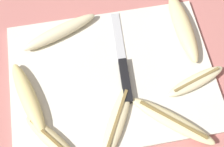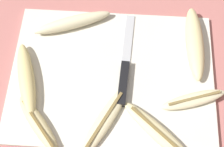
# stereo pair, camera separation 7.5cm
# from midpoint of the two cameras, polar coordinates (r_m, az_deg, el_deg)

# --- Properties ---
(ground_plane) EXTENTS (4.00, 4.00, 0.00)m
(ground_plane) POSITION_cam_midpoint_polar(r_m,az_deg,el_deg) (0.77, -2.77, -0.99)
(ground_plane) COLOR #B76B66
(cutting_board) EXTENTS (0.49, 0.37, 0.01)m
(cutting_board) POSITION_cam_midpoint_polar(r_m,az_deg,el_deg) (0.76, -2.79, -0.81)
(cutting_board) COLOR silver
(cutting_board) RESTS_ON ground_plane
(knife) EXTENTS (0.03, 0.26, 0.02)m
(knife) POSITION_cam_midpoint_polar(r_m,az_deg,el_deg) (0.75, -0.63, 0.03)
(knife) COLOR black
(knife) RESTS_ON cutting_board
(banana_soft_right) EXTENTS (0.18, 0.16, 0.02)m
(banana_soft_right) POSITION_cam_midpoint_polar(r_m,az_deg,el_deg) (0.71, 8.05, -8.91)
(banana_soft_right) COLOR beige
(banana_soft_right) RESTS_ON cutting_board
(banana_golden_short) EXTENTS (0.09, 0.20, 0.03)m
(banana_golden_short) POSITION_cam_midpoint_polar(r_m,az_deg,el_deg) (0.75, -17.83, -4.60)
(banana_golden_short) COLOR #EDD689
(banana_golden_short) RESTS_ON cutting_board
(banana_ripe_center) EXTENTS (0.05, 0.21, 0.04)m
(banana_ripe_center) POSITION_cam_midpoint_polar(r_m,az_deg,el_deg) (0.81, 10.29, 8.11)
(banana_ripe_center) COLOR beige
(banana_ripe_center) RESTS_ON cutting_board
(banana_bright_far) EXTENTS (0.20, 0.10, 0.03)m
(banana_bright_far) POSITION_cam_midpoint_polar(r_m,az_deg,el_deg) (0.81, -12.14, 7.19)
(banana_bright_far) COLOR beige
(banana_bright_far) RESTS_ON cutting_board
(banana_cream_curved) EXTENTS (0.12, 0.18, 0.02)m
(banana_cream_curved) POSITION_cam_midpoint_polar(r_m,az_deg,el_deg) (0.71, -2.16, -9.05)
(banana_cream_curved) COLOR beige
(banana_cream_curved) RESTS_ON cutting_board
(banana_pale_long) EXTENTS (0.16, 0.08, 0.02)m
(banana_pale_long) POSITION_cam_midpoint_polar(r_m,az_deg,el_deg) (0.76, 12.36, -1.70)
(banana_pale_long) COLOR beige
(banana_pale_long) RESTS_ON cutting_board
(banana_mellow_near) EXTENTS (0.13, 0.15, 0.02)m
(banana_mellow_near) POSITION_cam_midpoint_polar(r_m,az_deg,el_deg) (0.72, -13.85, -12.09)
(banana_mellow_near) COLOR beige
(banana_mellow_near) RESTS_ON cutting_board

